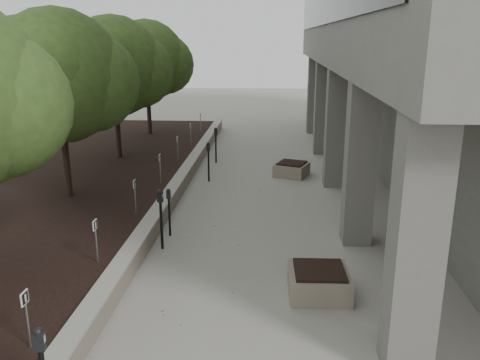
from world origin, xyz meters
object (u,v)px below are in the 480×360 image
(crabapple_tree_4, at_px, (115,88))
(planter_back, at_px, (292,169))
(planter_front, at_px, (319,281))
(parking_meter_4, at_px, (209,162))
(parking_meter_2, at_px, (161,219))
(parking_meter_3, at_px, (169,212))
(parking_meter_5, at_px, (216,145))
(crabapple_tree_5, at_px, (147,77))
(crabapple_tree_3, at_px, (61,105))

(crabapple_tree_4, relative_size, planter_back, 4.91)
(planter_front, bearing_deg, parking_meter_4, 112.27)
(parking_meter_2, distance_m, parking_meter_3, 0.86)
(crabapple_tree_4, bearing_deg, parking_meter_5, 13.65)
(crabapple_tree_4, relative_size, parking_meter_2, 3.58)
(parking_meter_3, distance_m, planter_back, 6.93)
(crabapple_tree_4, distance_m, parking_meter_3, 8.15)
(crabapple_tree_5, xyz_separation_m, parking_meter_4, (3.81, -6.86, -2.40))
(crabapple_tree_5, height_order, planter_back, crabapple_tree_5)
(crabapple_tree_4, bearing_deg, crabapple_tree_5, 90.00)
(crabapple_tree_5, xyz_separation_m, parking_meter_3, (3.45, -11.95, -2.48))
(parking_meter_4, bearing_deg, planter_front, -63.75)
(parking_meter_4, bearing_deg, parking_meter_2, -89.59)
(parking_meter_4, xyz_separation_m, parking_meter_5, (-0.06, 2.77, 0.02))
(parking_meter_3, height_order, parking_meter_5, parking_meter_5)
(crabapple_tree_3, xyz_separation_m, parking_meter_5, (3.74, 5.91, -2.39))
(parking_meter_4, bearing_deg, parking_meter_5, 95.26)
(parking_meter_2, xyz_separation_m, parking_meter_3, (0.02, 0.85, -0.12))
(parking_meter_5, bearing_deg, parking_meter_3, -109.35)
(parking_meter_5, bearing_deg, crabapple_tree_5, 115.26)
(crabapple_tree_4, xyz_separation_m, parking_meter_2, (3.44, -7.80, -2.36))
(parking_meter_4, height_order, parking_meter_5, parking_meter_5)
(crabapple_tree_4, height_order, crabapple_tree_5, same)
(parking_meter_3, relative_size, parking_meter_4, 0.89)
(parking_meter_2, relative_size, parking_meter_3, 1.19)
(parking_meter_2, bearing_deg, crabapple_tree_3, 152.18)
(planter_back, bearing_deg, planter_front, -88.25)
(parking_meter_2, bearing_deg, planter_back, 75.54)
(crabapple_tree_5, relative_size, parking_meter_4, 3.80)
(crabapple_tree_5, distance_m, planter_back, 9.43)
(crabapple_tree_4, xyz_separation_m, crabapple_tree_5, (0.00, 5.00, 0.00))
(crabapple_tree_5, bearing_deg, planter_front, -64.49)
(planter_front, bearing_deg, parking_meter_2, 151.24)
(crabapple_tree_3, distance_m, crabapple_tree_4, 5.00)
(crabapple_tree_3, relative_size, planter_front, 4.59)
(crabapple_tree_3, bearing_deg, parking_meter_3, -29.52)
(parking_meter_3, relative_size, planter_back, 1.15)
(crabapple_tree_4, bearing_deg, parking_meter_2, -66.23)
(crabapple_tree_4, height_order, parking_meter_5, crabapple_tree_4)
(crabapple_tree_5, bearing_deg, parking_meter_5, -47.53)
(parking_meter_5, xyz_separation_m, planter_front, (3.31, -10.70, -0.46))
(crabapple_tree_3, height_order, planter_back, crabapple_tree_3)
(crabapple_tree_5, height_order, planter_front, crabapple_tree_5)
(crabapple_tree_5, xyz_separation_m, planter_back, (6.78, -5.89, -2.86))
(parking_meter_2, bearing_deg, crabapple_tree_5, 116.41)
(parking_meter_4, bearing_deg, crabapple_tree_4, 157.98)
(planter_back, bearing_deg, parking_meter_4, -162.06)
(planter_back, bearing_deg, parking_meter_2, -115.85)
(parking_meter_5, bearing_deg, parking_meter_4, -105.93)
(crabapple_tree_4, relative_size, parking_meter_5, 3.71)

